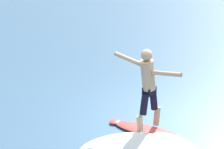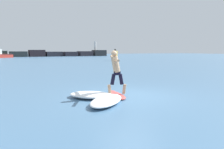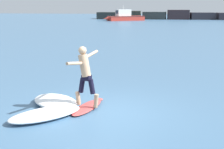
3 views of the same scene
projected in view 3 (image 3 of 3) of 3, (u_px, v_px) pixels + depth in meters
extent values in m
plane|color=#446A8C|center=(102.00, 112.00, 9.27)|extent=(200.00, 200.00, 0.00)
cube|color=#272D2C|center=(109.00, 15.00, 70.50)|extent=(4.96, 4.70, 1.47)
cube|color=#2A3029|center=(131.00, 15.00, 69.65)|extent=(4.41, 4.97, 1.76)
cube|color=#2F3534|center=(154.00, 15.00, 68.85)|extent=(5.16, 3.49, 1.58)
cube|color=#32272B|center=(178.00, 15.00, 67.98)|extent=(4.64, 3.37, 2.02)
cube|color=#2E2C33|center=(202.00, 16.00, 67.22)|extent=(5.20, 3.34, 1.47)
ellipsoid|color=#D64845|center=(87.00, 107.00, 9.55)|extent=(0.88, 1.79, 0.08)
ellipsoid|color=#D64845|center=(99.00, 99.00, 10.34)|extent=(0.33, 0.30, 0.07)
ellipsoid|color=#2D2D33|center=(87.00, 107.00, 9.55)|extent=(0.89, 1.80, 0.04)
cone|color=black|center=(76.00, 118.00, 8.93)|extent=(0.06, 0.06, 0.14)
cone|color=black|center=(83.00, 117.00, 8.99)|extent=(0.06, 0.06, 0.14)
cone|color=black|center=(74.00, 116.00, 9.09)|extent=(0.06, 0.06, 0.14)
cylinder|color=tan|center=(78.00, 98.00, 9.63)|extent=(0.21, 0.18, 0.42)
cylinder|color=black|center=(82.00, 85.00, 9.48)|extent=(0.26, 0.21, 0.46)
cylinder|color=tan|center=(96.00, 101.00, 9.36)|extent=(0.21, 0.18, 0.42)
cylinder|color=black|center=(92.00, 87.00, 9.33)|extent=(0.26, 0.21, 0.46)
cube|color=black|center=(87.00, 78.00, 9.34)|extent=(0.31, 0.27, 0.16)
cylinder|color=tan|center=(85.00, 65.00, 9.29)|extent=(0.46, 0.38, 0.71)
sphere|color=tan|center=(82.00, 50.00, 9.22)|extent=(0.24, 0.24, 0.24)
cylinder|color=tan|center=(74.00, 63.00, 8.85)|extent=(0.32, 0.70, 0.21)
cylinder|color=tan|center=(91.00, 54.00, 9.68)|extent=(0.30, 0.70, 0.20)
cube|color=#BE382C|center=(126.00, 18.00, 62.44)|extent=(7.43, 5.68, 0.90)
cone|color=#BE382C|center=(107.00, 19.00, 61.01)|extent=(1.55, 1.42, 0.90)
cube|color=black|center=(126.00, 16.00, 62.36)|extent=(7.40, 5.70, 0.08)
cube|color=white|center=(123.00, 13.00, 62.00)|extent=(3.24, 2.89, 1.30)
cube|color=#232D38|center=(117.00, 12.00, 61.49)|extent=(0.74, 1.23, 0.65)
cylinder|color=silver|center=(123.00, 7.00, 61.76)|extent=(0.06, 0.06, 0.90)
cube|color=black|center=(143.00, 18.00, 63.74)|extent=(0.42, 0.45, 0.52)
ellipsoid|color=white|center=(45.00, 114.00, 8.73)|extent=(2.16, 2.19, 0.23)
ellipsoid|color=white|center=(55.00, 101.00, 9.87)|extent=(2.14, 2.10, 0.23)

